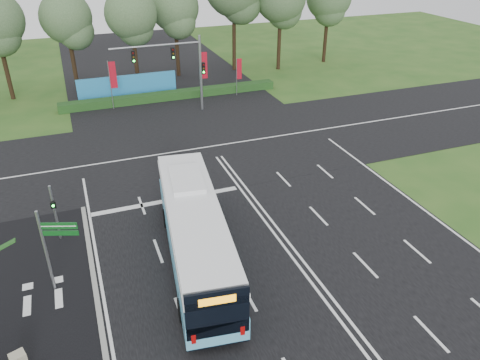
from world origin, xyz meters
The scene contains 15 objects.
ground centered at (0.00, 0.00, 0.00)m, with size 120.00×120.00×0.00m, color #29541C.
road_main centered at (0.00, 0.00, 0.02)m, with size 20.00×120.00×0.04m, color black.
road_cross centered at (0.00, 12.00, 0.03)m, with size 120.00×14.00×0.05m, color black.
bike_path centered at (-12.50, -3.00, 0.03)m, with size 5.00×18.00×0.06m, color black.
kerb_strip centered at (-10.10, -3.00, 0.06)m, with size 0.25×18.00×0.12m, color gray.
city_bus centered at (-4.85, -1.49, 1.84)m, with size 4.29×12.96×3.65m.
pedestrian_signal centered at (-11.53, 3.07, 1.89)m, with size 0.30×0.42×3.45m.
street_sign centered at (-11.61, -1.30, 2.81)m, with size 1.67×0.66×4.51m.
banner_flag_left centered at (-5.72, 23.58, 3.04)m, with size 0.69×0.08×4.67m.
banner_flag_mid centered at (3.04, 23.31, 3.17)m, with size 0.71×0.18×4.88m.
banner_flag_right centered at (6.77, 23.27, 2.57)m, with size 0.58×0.06×3.90m.
traffic_light_gantry centered at (0.21, 20.50, 4.66)m, with size 8.41×0.28×7.00m.
hedge centered at (0.00, 24.50, 0.40)m, with size 22.00×1.20×0.80m, color #1A3C15.
blue_hoarding centered at (-4.00, 27.00, 1.10)m, with size 10.00×0.30×2.20m, color #227CB8.
eucalyptus_row centered at (1.16, 31.19, 8.19)m, with size 47.93×9.76×12.78m.
Camera 1 is at (-9.62, -20.73, 15.70)m, focal length 35.00 mm.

